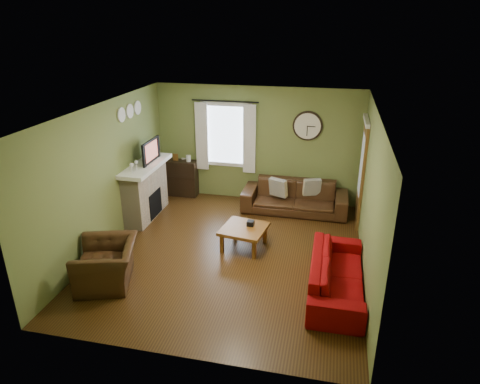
% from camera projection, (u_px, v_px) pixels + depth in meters
% --- Properties ---
extents(floor, '(4.60, 5.20, 0.00)m').
position_uv_depth(floor, '(230.00, 253.00, 7.72)').
color(floor, '#3C240E').
rests_on(floor, ground).
extents(ceiling, '(4.60, 5.20, 0.00)m').
position_uv_depth(ceiling, '(228.00, 110.00, 6.73)').
color(ceiling, white).
rests_on(ceiling, ground).
extents(wall_left, '(0.00, 5.20, 2.60)m').
position_uv_depth(wall_left, '(105.00, 176.00, 7.69)').
color(wall_left, olive).
rests_on(wall_left, ground).
extents(wall_right, '(0.00, 5.20, 2.60)m').
position_uv_depth(wall_right, '(370.00, 198.00, 6.77)').
color(wall_right, olive).
rests_on(wall_right, ground).
extents(wall_back, '(4.60, 0.00, 2.60)m').
position_uv_depth(wall_back, '(257.00, 145.00, 9.58)').
color(wall_back, olive).
rests_on(wall_back, ground).
extents(wall_front, '(4.60, 0.00, 2.60)m').
position_uv_depth(wall_front, '(175.00, 268.00, 4.88)').
color(wall_front, olive).
rests_on(wall_front, ground).
extents(fireplace, '(0.40, 1.40, 1.10)m').
position_uv_depth(fireplace, '(146.00, 192.00, 8.97)').
color(fireplace, '#C8AA8B').
rests_on(fireplace, floor).
extents(firebox, '(0.04, 0.60, 0.55)m').
position_uv_depth(firebox, '(155.00, 204.00, 9.03)').
color(firebox, black).
rests_on(firebox, fireplace).
extents(mantel, '(0.58, 1.60, 0.08)m').
position_uv_depth(mantel, '(145.00, 166.00, 8.74)').
color(mantel, white).
rests_on(mantel, fireplace).
extents(tv, '(0.08, 0.60, 0.35)m').
position_uv_depth(tv, '(148.00, 154.00, 8.79)').
color(tv, black).
rests_on(tv, mantel).
extents(tv_screen, '(0.02, 0.62, 0.36)m').
position_uv_depth(tv_screen, '(151.00, 151.00, 8.76)').
color(tv_screen, '#994C3F').
rests_on(tv_screen, mantel).
extents(medallion_left, '(0.28, 0.28, 0.03)m').
position_uv_depth(medallion_left, '(121.00, 115.00, 8.05)').
color(medallion_left, white).
rests_on(medallion_left, wall_left).
extents(medallion_mid, '(0.28, 0.28, 0.03)m').
position_uv_depth(medallion_mid, '(130.00, 111.00, 8.36)').
color(medallion_mid, white).
rests_on(medallion_mid, wall_left).
extents(medallion_right, '(0.28, 0.28, 0.03)m').
position_uv_depth(medallion_right, '(138.00, 108.00, 8.68)').
color(medallion_right, white).
rests_on(medallion_right, wall_left).
extents(window_pane, '(1.00, 0.02, 1.30)m').
position_uv_depth(window_pane, '(226.00, 135.00, 9.62)').
color(window_pane, silver).
rests_on(window_pane, wall_back).
extents(curtain_rod, '(0.03, 0.03, 1.50)m').
position_uv_depth(curtain_rod, '(225.00, 101.00, 9.24)').
color(curtain_rod, black).
rests_on(curtain_rod, wall_back).
extents(curtain_left, '(0.28, 0.04, 1.55)m').
position_uv_depth(curtain_left, '(202.00, 137.00, 9.66)').
color(curtain_left, white).
rests_on(curtain_left, wall_back).
extents(curtain_right, '(0.28, 0.04, 1.55)m').
position_uv_depth(curtain_right, '(249.00, 139.00, 9.44)').
color(curtain_right, white).
rests_on(curtain_right, wall_back).
extents(wall_clock, '(0.64, 0.06, 0.64)m').
position_uv_depth(wall_clock, '(307.00, 126.00, 9.12)').
color(wall_clock, white).
rests_on(wall_clock, wall_back).
extents(door, '(0.05, 0.90, 2.10)m').
position_uv_depth(door, '(362.00, 174.00, 8.54)').
color(door, brown).
rests_on(door, floor).
extents(bookshelf, '(0.72, 0.31, 0.85)m').
position_uv_depth(bookshelf, '(182.00, 178.00, 10.10)').
color(bookshelf, black).
rests_on(bookshelf, floor).
extents(book, '(0.24, 0.27, 0.02)m').
position_uv_depth(book, '(181.00, 154.00, 10.09)').
color(book, brown).
rests_on(book, bookshelf).
extents(sofa_brown, '(2.25, 0.88, 0.66)m').
position_uv_depth(sofa_brown, '(295.00, 197.00, 9.30)').
color(sofa_brown, '#372011').
rests_on(sofa_brown, floor).
extents(pillow_left, '(0.39, 0.23, 0.37)m').
position_uv_depth(pillow_left, '(312.00, 187.00, 9.24)').
color(pillow_left, '#98978F').
rests_on(pillow_left, sofa_brown).
extents(pillow_right, '(0.41, 0.27, 0.39)m').
position_uv_depth(pillow_right, '(278.00, 188.00, 9.21)').
color(pillow_right, '#98978F').
rests_on(pillow_right, sofa_brown).
extents(sofa_red, '(0.80, 2.04, 0.60)m').
position_uv_depth(sofa_red, '(337.00, 274.00, 6.57)').
color(sofa_red, '#7D0506').
rests_on(sofa_red, floor).
extents(armchair, '(1.17, 1.26, 0.67)m').
position_uv_depth(armchair, '(107.00, 264.00, 6.78)').
color(armchair, '#372011').
rests_on(armchair, floor).
extents(coffee_table, '(0.88, 0.88, 0.41)m').
position_uv_depth(coffee_table, '(244.00, 237.00, 7.85)').
color(coffee_table, brown).
rests_on(coffee_table, floor).
extents(tissue_box, '(0.13, 0.13, 0.10)m').
position_uv_depth(tissue_box, '(251.00, 226.00, 7.85)').
color(tissue_box, black).
rests_on(tissue_box, coffee_table).
extents(wine_glass_a, '(0.07, 0.07, 0.21)m').
position_uv_depth(wine_glass_a, '(132.00, 168.00, 8.14)').
color(wine_glass_a, white).
rests_on(wine_glass_a, mantel).
extents(wine_glass_b, '(0.07, 0.07, 0.20)m').
position_uv_depth(wine_glass_b, '(136.00, 165.00, 8.33)').
color(wine_glass_b, white).
rests_on(wine_glass_b, mantel).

